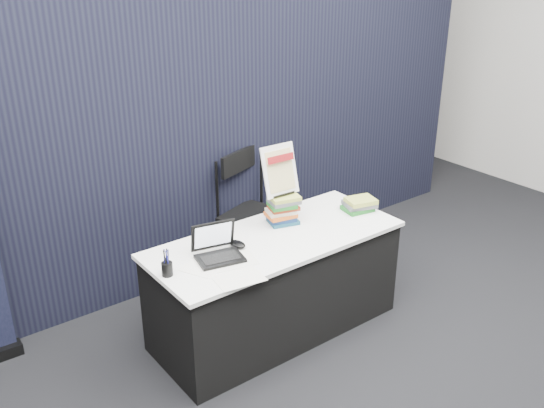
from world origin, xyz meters
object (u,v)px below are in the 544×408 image
(display_table, at_px, (275,284))
(info_sign, at_px, (280,171))
(book_stack_tall, at_px, (282,209))
(laptop, at_px, (216,250))
(book_stack_short, at_px, (359,205))
(stacking_chair, at_px, (253,210))

(display_table, xyz_separation_m, info_sign, (0.18, 0.18, 0.77))
(book_stack_tall, bearing_deg, laptop, -166.79)
(display_table, relative_size, book_stack_tall, 7.74)
(display_table, height_order, info_sign, info_sign)
(laptop, xyz_separation_m, book_stack_short, (1.25, -0.03, -0.01))
(display_table, relative_size, info_sign, 4.83)
(stacking_chair, bearing_deg, book_stack_tall, -125.27)
(book_stack_tall, bearing_deg, info_sign, 90.00)
(book_stack_tall, xyz_separation_m, info_sign, (-0.00, 0.03, 0.28))
(laptop, bearing_deg, stacking_chair, 55.14)
(laptop, distance_m, book_stack_tall, 0.68)
(book_stack_tall, bearing_deg, stacking_chair, 73.77)
(stacking_chair, bearing_deg, display_table, -133.98)
(info_sign, bearing_deg, display_table, -132.25)
(book_stack_tall, relative_size, info_sign, 0.62)
(display_table, distance_m, stacking_chair, 0.88)
(book_stack_tall, height_order, book_stack_short, book_stack_tall)
(display_table, relative_size, book_stack_short, 6.72)
(book_stack_short, bearing_deg, display_table, 177.82)
(laptop, bearing_deg, book_stack_short, 11.10)
(book_stack_tall, relative_size, stacking_chair, 0.22)
(laptop, height_order, book_stack_short, laptop)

